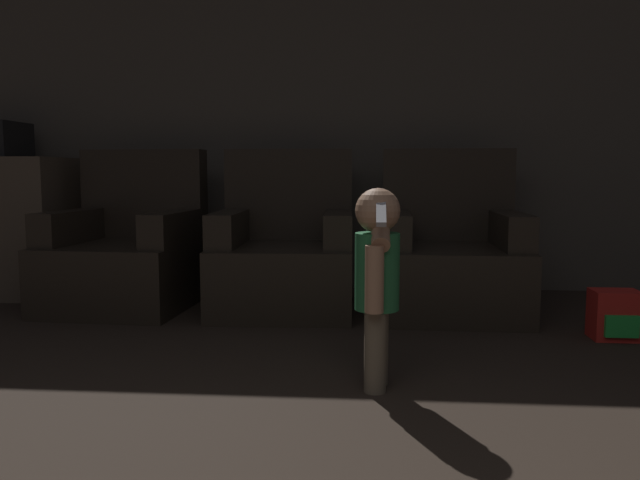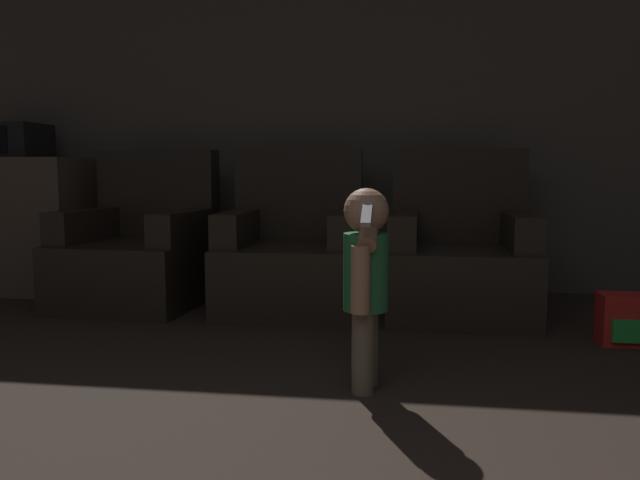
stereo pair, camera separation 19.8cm
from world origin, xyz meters
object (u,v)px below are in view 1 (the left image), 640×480
Objects in this scene: armchair_middle at (285,256)px; toy_backpack at (615,315)px; armchair_right at (451,258)px; person_toddler at (377,272)px; armchair_left at (127,254)px.

toy_backpack is (1.77, -0.59, -0.21)m from armchair_middle.
toy_backpack is at bearing -20.59° from armchair_middle.
armchair_right is 0.98m from toy_backpack.
person_toddler is 1.51m from toy_backpack.
armchair_left is 1.01m from armchair_middle.
armchair_right is at bearing -2.10° from armchair_middle.
armchair_middle reaches higher than person_toddler.
armchair_middle reaches higher than toy_backpack.
toy_backpack is at bearing 130.16° from person_toddler.
armchair_left is 2.84m from toy_backpack.
toy_backpack is at bearing -37.19° from armchair_right.
armchair_middle is at bearing -179.04° from armchair_right.
armchair_right is (1.02, 0.00, 0.00)m from armchair_middle.
toy_backpack is (2.77, -0.59, -0.21)m from armchair_left.
armchair_middle is (1.01, 0.00, 0.00)m from armchair_left.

